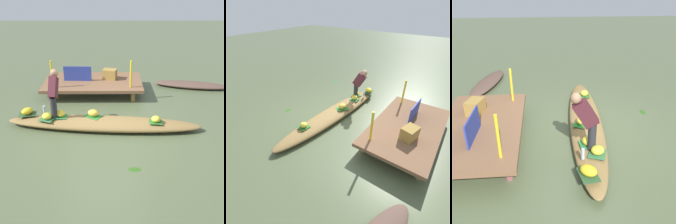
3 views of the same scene
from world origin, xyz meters
TOP-DOWN VIEW (x-y plane):
  - canal_water at (0.00, 0.00)m, footprint 40.00×40.00m
  - dock_platform at (-0.39, 2.37)m, footprint 3.20×1.80m
  - vendor_boat at (0.00, 0.00)m, footprint 4.99×1.13m
  - moored_boat at (3.05, 2.82)m, footprint 2.64×1.13m
  - leaf_mat_0 at (1.30, -0.16)m, footprint 0.33×0.31m
  - banana_bunch_0 at (1.30, -0.16)m, footprint 0.30×0.29m
  - leaf_mat_1 at (-1.99, 0.28)m, footprint 0.48×0.38m
  - banana_bunch_1 at (-1.99, 0.28)m, footprint 0.38×0.39m
  - leaf_mat_2 at (-1.10, 0.15)m, footprint 0.33×0.34m
  - banana_bunch_2 at (-1.10, 0.15)m, footprint 0.27×0.25m
  - leaf_mat_3 at (-0.26, 0.15)m, footprint 0.49×0.45m
  - banana_bunch_3 at (-0.26, 0.15)m, footprint 0.34×0.29m
  - leaf_mat_4 at (-1.42, 0.01)m, footprint 0.44×0.42m
  - banana_bunch_4 at (-1.42, 0.01)m, footprint 0.29×0.30m
  - vendor_person at (-1.23, 0.22)m, footprint 0.22×0.55m
  - water_bottle at (-1.55, 0.31)m, footprint 0.06×0.06m
  - market_banner at (-0.89, 2.37)m, footprint 0.91×0.06m
  - railing_post_west at (-1.59, 1.77)m, footprint 0.06×0.06m
  - railing_post_east at (0.81, 1.77)m, footprint 0.06×0.06m
  - produce_crate at (0.17, 2.56)m, footprint 0.51×0.42m
  - drifting_plant_1 at (0.67, -1.67)m, footprint 0.28×0.15m

SIDE VIEW (x-z plane):
  - canal_water at x=0.00m, z-range 0.00..0.00m
  - drifting_plant_1 at x=0.67m, z-range 0.00..0.01m
  - moored_boat at x=3.05m, z-range 0.00..0.19m
  - vendor_boat at x=0.00m, z-range 0.00..0.26m
  - leaf_mat_0 at x=1.30m, z-range 0.26..0.27m
  - leaf_mat_1 at x=-1.99m, z-range 0.26..0.27m
  - leaf_mat_2 at x=-1.10m, z-range 0.26..0.27m
  - leaf_mat_3 at x=-0.26m, z-range 0.26..0.27m
  - leaf_mat_4 at x=-1.42m, z-range 0.26..0.27m
  - banana_bunch_0 at x=1.30m, z-range 0.26..0.42m
  - banana_bunch_4 at x=-1.42m, z-range 0.26..0.42m
  - banana_bunch_2 at x=-1.10m, z-range 0.26..0.43m
  - banana_bunch_1 at x=-1.99m, z-range 0.26..0.44m
  - banana_bunch_3 at x=-0.26m, z-range 0.26..0.44m
  - dock_platform at x=-0.39m, z-range 0.15..0.57m
  - water_bottle at x=-1.55m, z-range 0.26..0.48m
  - produce_crate at x=0.17m, z-range 0.42..0.75m
  - market_banner at x=-0.89m, z-range 0.42..0.91m
  - railing_post_west at x=-1.59m, z-range 0.42..1.27m
  - railing_post_east at x=0.81m, z-range 0.42..1.27m
  - vendor_person at x=-1.23m, z-range 0.35..1.53m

